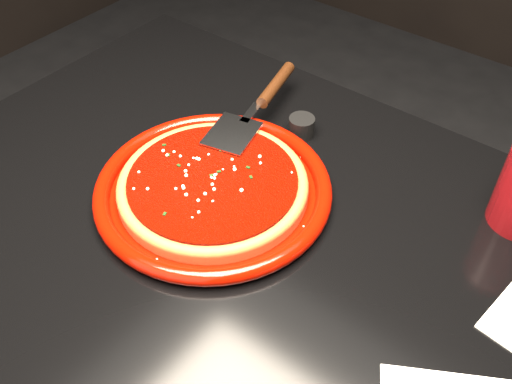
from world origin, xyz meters
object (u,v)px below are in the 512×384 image
at_px(pizza_server, 257,106).
at_px(ramekin, 302,126).
at_px(plate, 213,189).
at_px(table, 264,369).

relative_size(pizza_server, ramekin, 6.97).
relative_size(plate, ramekin, 8.16).
bearing_deg(ramekin, pizza_server, -157.60).
bearing_deg(table, pizza_server, 131.03).
bearing_deg(plate, pizza_server, 106.68).
bearing_deg(ramekin, table, -66.58).
bearing_deg(pizza_server, plate, -86.99).
height_order(plate, ramekin, ramekin).
distance_m(pizza_server, ramekin, 0.08).
relative_size(table, pizza_server, 3.85).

